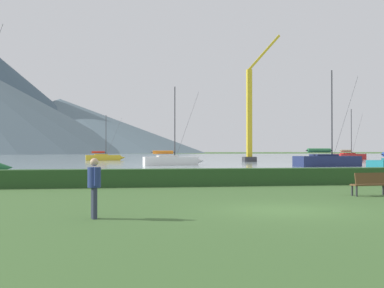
{
  "coord_description": "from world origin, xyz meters",
  "views": [
    {
      "loc": [
        -5.42,
        -14.9,
        1.86
      ],
      "look_at": [
        5.05,
        47.84,
        2.67
      ],
      "focal_mm": 47.01,
      "sensor_mm": 36.0,
      "label": 1
    }
  ],
  "objects_px": {
    "person_standing_walker": "(94,183)",
    "park_bench_under_tree": "(371,183)",
    "sailboat_slip_2": "(350,156)",
    "sailboat_slip_3": "(171,160)",
    "sailboat_slip_7": "(328,160)",
    "dock_crane": "(250,119)",
    "sailboat_slip_4": "(104,157)"
  },
  "relations": [
    {
      "from": "sailboat_slip_3",
      "to": "person_standing_walker",
      "type": "xyz_separation_m",
      "value": [
        -8.14,
        -48.51,
        0.33
      ]
    },
    {
      "from": "sailboat_slip_2",
      "to": "sailboat_slip_4",
      "type": "relative_size",
      "value": 1.22
    },
    {
      "from": "sailboat_slip_3",
      "to": "sailboat_slip_4",
      "type": "bearing_deg",
      "value": 100.91
    },
    {
      "from": "sailboat_slip_2",
      "to": "sailboat_slip_4",
      "type": "xyz_separation_m",
      "value": [
        -49.55,
        -0.75,
        -0.1
      ]
    },
    {
      "from": "person_standing_walker",
      "to": "park_bench_under_tree",
      "type": "bearing_deg",
      "value": 14.05
    },
    {
      "from": "sailboat_slip_4",
      "to": "dock_crane",
      "type": "height_order",
      "value": "dock_crane"
    },
    {
      "from": "person_standing_walker",
      "to": "sailboat_slip_7",
      "type": "bearing_deg",
      "value": 47.07
    },
    {
      "from": "sailboat_slip_3",
      "to": "park_bench_under_tree",
      "type": "xyz_separation_m",
      "value": [
        2.85,
        -43.37,
        -0.11
      ]
    },
    {
      "from": "sailboat_slip_2",
      "to": "sailboat_slip_3",
      "type": "height_order",
      "value": "sailboat_slip_2"
    },
    {
      "from": "person_standing_walker",
      "to": "sailboat_slip_4",
      "type": "bearing_deg",
      "value": 79.37
    },
    {
      "from": "sailboat_slip_3",
      "to": "park_bench_under_tree",
      "type": "distance_m",
      "value": 43.47
    },
    {
      "from": "sailboat_slip_2",
      "to": "sailboat_slip_3",
      "type": "bearing_deg",
      "value": -161.15
    },
    {
      "from": "person_standing_walker",
      "to": "dock_crane",
      "type": "xyz_separation_m",
      "value": [
        23.61,
        66.48,
        6.03
      ]
    },
    {
      "from": "park_bench_under_tree",
      "to": "dock_crane",
      "type": "relative_size",
      "value": 0.08
    },
    {
      "from": "dock_crane",
      "to": "sailboat_slip_4",
      "type": "bearing_deg",
      "value": 148.64
    },
    {
      "from": "dock_crane",
      "to": "sailboat_slip_7",
      "type": "bearing_deg",
      "value": -85.48
    },
    {
      "from": "sailboat_slip_2",
      "to": "sailboat_slip_4",
      "type": "height_order",
      "value": "sailboat_slip_2"
    },
    {
      "from": "sailboat_slip_4",
      "to": "sailboat_slip_3",
      "type": "bearing_deg",
      "value": -79.48
    },
    {
      "from": "park_bench_under_tree",
      "to": "sailboat_slip_2",
      "type": "bearing_deg",
      "value": 59.23
    },
    {
      "from": "sailboat_slip_3",
      "to": "sailboat_slip_4",
      "type": "relative_size",
      "value": 1.17
    },
    {
      "from": "sailboat_slip_7",
      "to": "park_bench_under_tree",
      "type": "relative_size",
      "value": 6.86
    },
    {
      "from": "sailboat_slip_2",
      "to": "sailboat_slip_4",
      "type": "bearing_deg",
      "value": 160.47
    },
    {
      "from": "sailboat_slip_3",
      "to": "sailboat_slip_7",
      "type": "distance_m",
      "value": 18.98
    },
    {
      "from": "sailboat_slip_7",
      "to": "dock_crane",
      "type": "relative_size",
      "value": 0.53
    },
    {
      "from": "sailboat_slip_7",
      "to": "dock_crane",
      "type": "bearing_deg",
      "value": 86.39
    },
    {
      "from": "sailboat_slip_7",
      "to": "person_standing_walker",
      "type": "distance_m",
      "value": 48.43
    },
    {
      "from": "person_standing_walker",
      "to": "dock_crane",
      "type": "height_order",
      "value": "dock_crane"
    },
    {
      "from": "park_bench_under_tree",
      "to": "person_standing_walker",
      "type": "relative_size",
      "value": 0.99
    },
    {
      "from": "sailboat_slip_2",
      "to": "person_standing_walker",
      "type": "distance_m",
      "value": 95.48
    },
    {
      "from": "sailboat_slip_7",
      "to": "dock_crane",
      "type": "height_order",
      "value": "dock_crane"
    },
    {
      "from": "sailboat_slip_2",
      "to": "sailboat_slip_7",
      "type": "xyz_separation_m",
      "value": [
        -23.42,
        -40.83,
        0.04
      ]
    },
    {
      "from": "sailboat_slip_3",
      "to": "person_standing_walker",
      "type": "relative_size",
      "value": 5.98
    }
  ]
}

